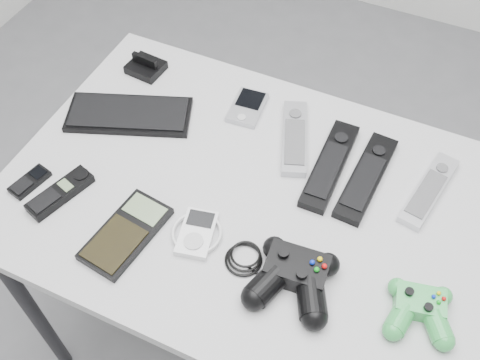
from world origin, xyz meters
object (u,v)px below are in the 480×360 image
at_px(desk, 266,219).
at_px(mp3_player, 197,233).
at_px(controller_black, 294,275).
at_px(remote_silver_a, 295,137).
at_px(remote_silver_b, 429,190).
at_px(cordless_handset, 60,193).
at_px(pda, 247,107).
at_px(pda_keyboard, 129,114).
at_px(mobile_phone, 30,181).
at_px(controller_green, 420,308).
at_px(remote_black_a, 330,165).
at_px(calculator, 126,233).
at_px(remote_black_b, 366,177).

height_order(desk, mp3_player, mp3_player).
distance_m(mp3_player, controller_black, 0.21).
relative_size(remote_silver_a, remote_silver_b, 1.02).
bearing_deg(cordless_handset, pda, 75.11).
bearing_deg(pda_keyboard, controller_black, -46.58).
bearing_deg(controller_black, mobile_phone, 176.81).
bearing_deg(pda, controller_green, -39.92).
height_order(remote_black_a, calculator, remote_black_a).
bearing_deg(mp3_player, cordless_handset, 173.61).
height_order(pda_keyboard, controller_green, controller_green).
bearing_deg(mp3_player, remote_black_b, 33.72).
relative_size(remote_silver_a, calculator, 1.13).
bearing_deg(calculator, remote_silver_a, 68.20).
height_order(remote_silver_a, mp3_player, remote_silver_a).
height_order(pda, remote_black_a, remote_black_a).
bearing_deg(mobile_phone, controller_green, 16.46).
bearing_deg(pda_keyboard, remote_black_b, -15.99).
relative_size(desk, mobile_phone, 12.60).
distance_m(mobile_phone, mp3_player, 0.38).
height_order(desk, remote_black_a, remote_black_a).
relative_size(remote_black_b, remote_silver_b, 1.17).
distance_m(remote_black_b, mp3_player, 0.37).
distance_m(pda_keyboard, cordless_handset, 0.25).
height_order(pda, controller_black, controller_black).
bearing_deg(controller_green, remote_silver_b, 87.03).
xyz_separation_m(desk, calculator, (-0.22, -0.19, 0.07)).
bearing_deg(controller_green, remote_silver_a, 127.82).
height_order(remote_black_a, remote_black_b, remote_black_a).
bearing_deg(remote_silver_b, pda, -177.67).
height_order(desk, controller_green, controller_green).
height_order(remote_silver_a, remote_silver_b, remote_silver_a).
height_order(calculator, controller_green, controller_green).
relative_size(desk, cordless_handset, 7.60).
bearing_deg(calculator, pda_keyboard, 128.09).
bearing_deg(desk, remote_black_a, 57.52).
distance_m(desk, remote_silver_b, 0.34).
bearing_deg(mobile_phone, controller_black, 14.43).
xyz_separation_m(pda, mp3_player, (0.05, -0.35, 0.00)).
bearing_deg(mp3_player, pda, 85.89).
distance_m(mobile_phone, cordless_handset, 0.08).
bearing_deg(remote_black_b, mobile_phone, -151.19).
xyz_separation_m(controller_black, controller_green, (0.22, 0.03, -0.01)).
xyz_separation_m(pda_keyboard, mobile_phone, (-0.09, -0.25, -0.00)).
xyz_separation_m(remote_silver_a, remote_black_a, (0.10, -0.04, 0.00)).
bearing_deg(remote_black_b, remote_silver_b, 13.24).
distance_m(remote_black_a, remote_black_b, 0.08).
xyz_separation_m(remote_silver_a, mp3_player, (-0.08, -0.31, -0.00)).
distance_m(remote_black_b, calculator, 0.50).
xyz_separation_m(remote_black_a, remote_silver_b, (0.21, 0.02, -0.00)).
bearing_deg(controller_green, mp3_player, 170.33).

